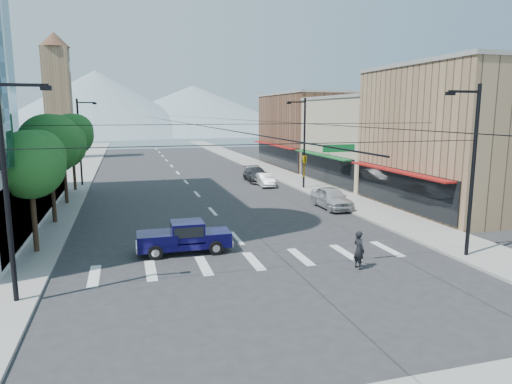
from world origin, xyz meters
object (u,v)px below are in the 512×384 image
(pickup_truck, at_px, (184,237))
(parked_car_mid, at_px, (265,180))
(parked_car_near, at_px, (332,198))
(parked_car_far, at_px, (256,175))
(pedestrian, at_px, (359,250))

(pickup_truck, bearing_deg, parked_car_mid, 62.86)
(parked_car_near, relative_size, parked_car_mid, 1.24)
(parked_car_far, bearing_deg, pickup_truck, -112.40)
(parked_car_far, bearing_deg, parked_car_mid, -87.76)
(parked_car_near, bearing_deg, pedestrian, -109.72)
(pedestrian, bearing_deg, parked_car_near, -30.53)
(pickup_truck, xyz_separation_m, parked_car_mid, (11.07, 20.80, -0.24))
(pedestrian, distance_m, parked_car_mid, 25.97)
(pickup_truck, relative_size, pedestrian, 2.72)
(parked_car_near, bearing_deg, parked_car_far, 96.91)
(parked_car_mid, bearing_deg, pickup_truck, -113.93)
(parked_car_mid, bearing_deg, parked_car_near, -77.55)
(parked_car_near, height_order, parked_car_far, parked_car_near)
(pickup_truck, bearing_deg, pedestrian, -31.24)
(parked_car_near, bearing_deg, pickup_truck, -146.05)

